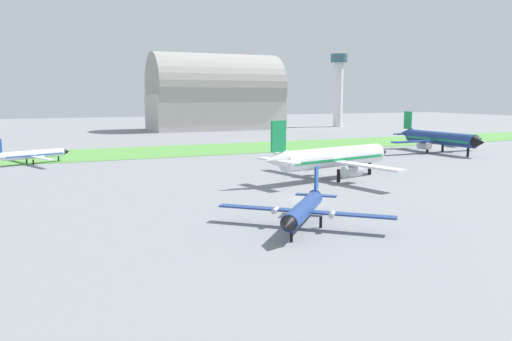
% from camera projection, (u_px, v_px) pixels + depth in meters
% --- Properties ---
extents(ground_plane, '(600.00, 600.00, 0.00)m').
position_uv_depth(ground_plane, '(303.00, 200.00, 69.95)').
color(ground_plane, gray).
extents(grass_taxiway_strip, '(360.00, 28.00, 0.08)m').
position_uv_depth(grass_taxiway_strip, '(177.00, 151.00, 132.71)').
color(grass_taxiway_strip, '#549342').
rests_on(grass_taxiway_strip, ground_plane).
extents(airplane_midfield_jet, '(29.55, 29.93, 10.69)m').
position_uv_depth(airplane_midfield_jet, '(332.00, 158.00, 86.31)').
color(airplane_midfield_jet, white).
rests_on(airplane_midfield_jet, ground_plane).
extents(airplane_parked_jet_far, '(29.22, 28.63, 10.33)m').
position_uv_depth(airplane_parked_jet_far, '(438.00, 138.00, 127.88)').
color(airplane_parked_jet_far, navy).
rests_on(airplane_parked_jet_far, ground_plane).
extents(airplane_taxiing_turboprop, '(16.16, 18.65, 5.88)m').
position_uv_depth(airplane_taxiing_turboprop, '(32.00, 154.00, 105.97)').
color(airplane_taxiing_turboprop, silver).
rests_on(airplane_taxiing_turboprop, ground_plane).
extents(airplane_foreground_turboprop, '(15.73, 14.33, 5.98)m').
position_uv_depth(airplane_foreground_turboprop, '(304.00, 208.00, 54.69)').
color(airplane_foreground_turboprop, navy).
rests_on(airplane_foreground_turboprop, ground_plane).
extents(hangar_distant, '(57.17, 29.87, 33.02)m').
position_uv_depth(hangar_distant, '(215.00, 96.00, 217.74)').
color(hangar_distant, '#BCB7B2').
rests_on(hangar_distant, ground_plane).
extents(control_tower, '(8.00, 8.00, 34.38)m').
position_uv_depth(control_tower, '(338.00, 84.00, 236.20)').
color(control_tower, silver).
rests_on(control_tower, ground_plane).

